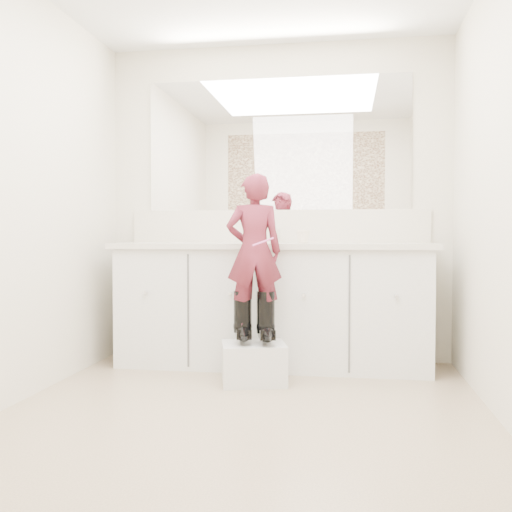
# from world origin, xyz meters

# --- Properties ---
(floor) EXTENTS (3.00, 3.00, 0.00)m
(floor) POSITION_xyz_m (0.00, 0.00, 0.00)
(floor) COLOR #826A55
(floor) RESTS_ON ground
(wall_back) EXTENTS (2.60, 0.00, 2.60)m
(wall_back) POSITION_xyz_m (0.00, 1.50, 1.20)
(wall_back) COLOR beige
(wall_back) RESTS_ON floor
(wall_front) EXTENTS (2.60, 0.00, 2.60)m
(wall_front) POSITION_xyz_m (0.00, -1.50, 1.20)
(wall_front) COLOR beige
(wall_front) RESTS_ON floor
(wall_left) EXTENTS (0.00, 3.00, 3.00)m
(wall_left) POSITION_xyz_m (-1.30, 0.00, 1.20)
(wall_left) COLOR beige
(wall_left) RESTS_ON floor
(vanity_cabinet) EXTENTS (2.20, 0.55, 0.85)m
(vanity_cabinet) POSITION_xyz_m (0.00, 1.23, 0.42)
(vanity_cabinet) COLOR silver
(vanity_cabinet) RESTS_ON floor
(countertop) EXTENTS (2.28, 0.58, 0.04)m
(countertop) POSITION_xyz_m (0.00, 1.21, 0.87)
(countertop) COLOR beige
(countertop) RESTS_ON vanity_cabinet
(backsplash) EXTENTS (2.28, 0.03, 0.25)m
(backsplash) POSITION_xyz_m (0.00, 1.49, 1.02)
(backsplash) COLOR beige
(backsplash) RESTS_ON countertop
(mirror) EXTENTS (2.00, 0.02, 1.00)m
(mirror) POSITION_xyz_m (0.00, 1.49, 1.64)
(mirror) COLOR white
(mirror) RESTS_ON wall_back
(faucet) EXTENTS (0.08, 0.08, 0.10)m
(faucet) POSITION_xyz_m (0.00, 1.38, 0.94)
(faucet) COLOR silver
(faucet) RESTS_ON countertop
(cup) EXTENTS (0.13, 0.13, 0.09)m
(cup) POSITION_xyz_m (0.23, 1.18, 0.94)
(cup) COLOR #F2E1C2
(cup) RESTS_ON countertop
(soap_bottle) EXTENTS (0.10, 0.10, 0.16)m
(soap_bottle) POSITION_xyz_m (-0.16, 1.27, 0.97)
(soap_bottle) COLOR beige
(soap_bottle) RESTS_ON countertop
(step_stool) EXTENTS (0.47, 0.42, 0.25)m
(step_stool) POSITION_xyz_m (-0.05, 0.72, 0.13)
(step_stool) COLOR silver
(step_stool) RESTS_ON floor
(boot_left) EXTENTS (0.17, 0.24, 0.33)m
(boot_left) POSITION_xyz_m (-0.13, 0.74, 0.42)
(boot_left) COLOR black
(boot_left) RESTS_ON step_stool
(boot_right) EXTENTS (0.17, 0.24, 0.33)m
(boot_right) POSITION_xyz_m (0.02, 0.74, 0.42)
(boot_right) COLOR black
(boot_right) RESTS_ON step_stool
(toddler) EXTENTS (0.40, 0.32, 0.98)m
(toddler) POSITION_xyz_m (-0.05, 0.74, 0.85)
(toddler) COLOR #A0314D
(toddler) RESTS_ON step_stool
(toothbrush) EXTENTS (0.13, 0.05, 0.06)m
(toothbrush) POSITION_xyz_m (0.02, 0.66, 0.90)
(toothbrush) COLOR #E95AAB
(toothbrush) RESTS_ON toddler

